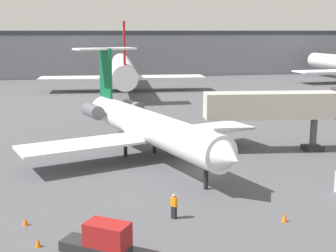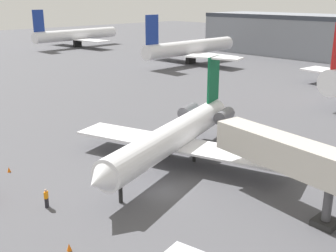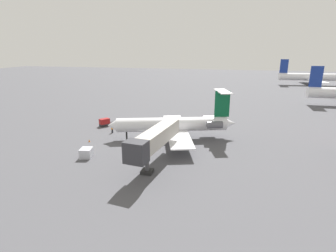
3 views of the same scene
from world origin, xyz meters
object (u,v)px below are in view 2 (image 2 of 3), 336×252
object	(u,v)px
jet_bridge	(306,161)
parked_airliner_west_mid	(190,48)
ground_crew_marshaller	(46,198)
parked_airliner_west_end	(76,35)
regional_jet	(176,134)
traffic_cone_far	(9,170)
traffic_cone_mid	(69,247)

from	to	relation	value
jet_bridge	parked_airliner_west_mid	distance (m)	81.51
ground_crew_marshaller	parked_airliner_west_end	distance (m)	120.88
regional_jet	traffic_cone_far	bearing A→B (deg)	-125.47
ground_crew_marshaller	traffic_cone_mid	bearing A→B (deg)	-16.30
traffic_cone_mid	parked_airliner_west_end	distance (m)	127.80
ground_crew_marshaller	traffic_cone_far	size ratio (longest dim) A/B	3.07
ground_crew_marshaller	parked_airliner_west_mid	distance (m)	81.93
ground_crew_marshaller	traffic_cone_far	bearing A→B (deg)	174.70
parked_airliner_west_end	parked_airliner_west_mid	distance (m)	54.53
parked_airliner_west_end	jet_bridge	bearing A→B (deg)	-24.01
ground_crew_marshaller	parked_airliner_west_end	xyz separation A→B (m)	(-100.88, 66.51, 3.34)
traffic_cone_far	traffic_cone_mid	bearing A→B (deg)	-10.03
jet_bridge	regional_jet	bearing A→B (deg)	178.18
parked_airliner_west_mid	jet_bridge	bearing A→B (deg)	-40.45
regional_jet	parked_airliner_west_mid	distance (m)	70.35
ground_crew_marshaller	parked_airliner_west_end	size ratio (longest dim) A/B	0.05
regional_jet	jet_bridge	world-z (taller)	regional_jet
parked_airliner_west_end	traffic_cone_mid	bearing A→B (deg)	-32.45
regional_jet	traffic_cone_mid	world-z (taller)	regional_jet
traffic_cone_mid	traffic_cone_far	xyz separation A→B (m)	(-16.46, 2.91, 0.00)
parked_airliner_west_mid	regional_jet	bearing A→B (deg)	-48.15
parked_airliner_west_end	parked_airliner_west_mid	xyz separation A→B (m)	(54.52, 0.96, -0.03)
jet_bridge	traffic_cone_far	bearing A→B (deg)	-151.46
jet_bridge	parked_airliner_west_end	world-z (taller)	parked_airliner_west_end
traffic_cone_mid	traffic_cone_far	bearing A→B (deg)	169.97
ground_crew_marshaller	jet_bridge	bearing A→B (deg)	42.96
ground_crew_marshaller	parked_airliner_west_end	world-z (taller)	parked_airliner_west_end
jet_bridge	traffic_cone_far	distance (m)	29.03
traffic_cone_mid	parked_airliner_west_mid	xyz separation A→B (m)	(-53.28, 69.50, 3.89)
regional_jet	parked_airliner_west_end	world-z (taller)	parked_airliner_west_end
ground_crew_marshaller	traffic_cone_mid	world-z (taller)	ground_crew_marshaller
jet_bridge	ground_crew_marshaller	distance (m)	21.75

